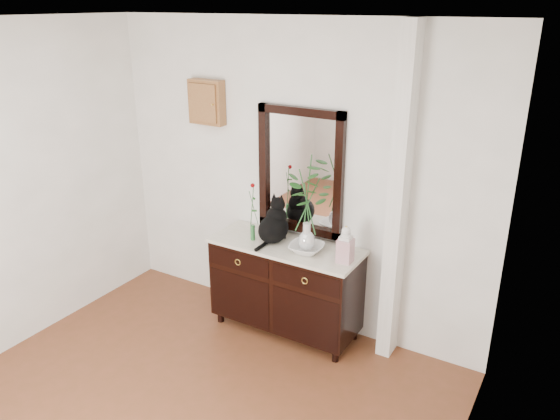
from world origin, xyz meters
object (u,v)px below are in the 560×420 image
Objects in this scene: sideboard at (286,283)px; cat at (273,220)px; lotus_bowl at (306,248)px; ginger_jar at (346,244)px.

cat reaches higher than sideboard.
lotus_bowl is (0.22, -0.04, 0.41)m from sideboard.
ginger_jar is (0.57, -0.04, 0.53)m from sideboard.
cat is at bearing 176.41° from ginger_jar.
ginger_jar is at bearing -4.21° from cat.
lotus_bowl is at bearing 179.81° from ginger_jar.
cat is 0.70m from ginger_jar.
cat is 1.26× the size of ginger_jar.
ginger_jar is (0.70, -0.04, -0.04)m from cat.
cat is (-0.13, -0.00, 0.57)m from sideboard.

